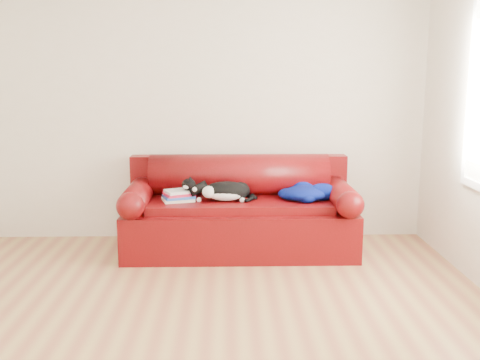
# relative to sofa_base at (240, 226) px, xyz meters

# --- Properties ---
(ground) EXTENTS (4.50, 4.50, 0.00)m
(ground) POSITION_rel_sofa_base_xyz_m (-0.41, -1.49, -0.24)
(ground) COLOR #95573B
(ground) RESTS_ON ground
(room_shell) EXTENTS (4.52, 4.02, 2.61)m
(room_shell) POSITION_rel_sofa_base_xyz_m (-0.28, -1.48, 1.43)
(room_shell) COLOR beige
(room_shell) RESTS_ON ground
(sofa_base) EXTENTS (2.10, 0.90, 0.50)m
(sofa_base) POSITION_rel_sofa_base_xyz_m (0.00, 0.00, 0.00)
(sofa_base) COLOR #350602
(sofa_base) RESTS_ON ground
(sofa_back) EXTENTS (2.10, 1.01, 0.88)m
(sofa_back) POSITION_rel_sofa_base_xyz_m (-0.00, 0.24, 0.30)
(sofa_back) COLOR #350602
(sofa_back) RESTS_ON ground
(book_stack) EXTENTS (0.32, 0.28, 0.10)m
(book_stack) POSITION_rel_sofa_base_xyz_m (-0.55, -0.07, 0.31)
(book_stack) COLOR beige
(book_stack) RESTS_ON sofa_base
(cat) EXTENTS (0.63, 0.32, 0.22)m
(cat) POSITION_rel_sofa_base_xyz_m (-0.13, -0.08, 0.35)
(cat) COLOR black
(cat) RESTS_ON sofa_base
(blanket) EXTENTS (0.60, 0.49, 0.16)m
(blanket) POSITION_rel_sofa_base_xyz_m (0.61, -0.03, 0.33)
(blanket) COLOR #020C3F
(blanket) RESTS_ON sofa_base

